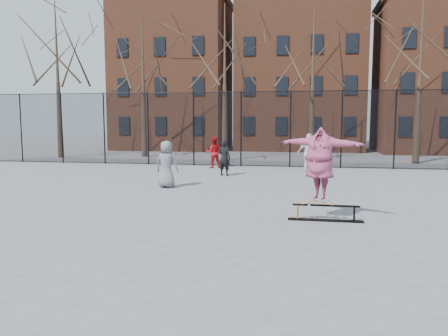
% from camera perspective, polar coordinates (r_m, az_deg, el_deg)
% --- Properties ---
extents(ground, '(100.00, 100.00, 0.00)m').
position_cam_1_polar(ground, '(10.58, -0.04, -7.42)').
color(ground, slate).
extents(skate_rail, '(1.86, 0.28, 0.41)m').
position_cam_1_polar(skate_rail, '(11.26, 13.13, -5.91)').
color(skate_rail, black).
rests_on(skate_rail, ground).
extents(skateboard, '(0.75, 0.18, 0.09)m').
position_cam_1_polar(skateboard, '(11.20, 12.29, -4.42)').
color(skateboard, '#9A613D').
rests_on(skateboard, skate_rail).
extents(skater, '(2.26, 1.44, 1.79)m').
position_cam_1_polar(skater, '(11.06, 12.41, 0.37)').
color(skater, '#5C3A91').
rests_on(skater, skateboard).
extents(bystander_grey, '(0.89, 0.62, 1.74)m').
position_cam_1_polar(bystander_grey, '(16.24, -7.50, 0.49)').
color(bystander_grey, slate).
rests_on(bystander_grey, ground).
extents(bystander_black, '(0.67, 0.53, 1.61)m').
position_cam_1_polar(bystander_black, '(19.53, 0.04, 1.35)').
color(bystander_black, black).
rests_on(bystander_black, ground).
extents(bystander_red, '(0.93, 0.81, 1.62)m').
position_cam_1_polar(bystander_red, '(22.64, -1.37, 2.06)').
color(bystander_red, '#AC0F11').
rests_on(bystander_red, ground).
extents(bystander_white, '(1.15, 0.60, 1.87)m').
position_cam_1_polar(bystander_white, '(20.54, 11.06, 1.84)').
color(bystander_white, silver).
rests_on(bystander_white, ground).
extents(fence, '(34.03, 0.07, 4.00)m').
position_cam_1_polar(fence, '(23.19, 5.65, 5.21)').
color(fence, black).
rests_on(fence, ground).
extents(tree_row, '(33.66, 7.46, 10.67)m').
position_cam_1_polar(tree_row, '(27.76, 5.98, 16.40)').
color(tree_row, black).
rests_on(tree_row, ground).
extents(rowhouses, '(29.00, 7.00, 13.00)m').
position_cam_1_polar(rowhouses, '(36.30, 8.57, 11.94)').
color(rowhouses, brown).
rests_on(rowhouses, ground).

